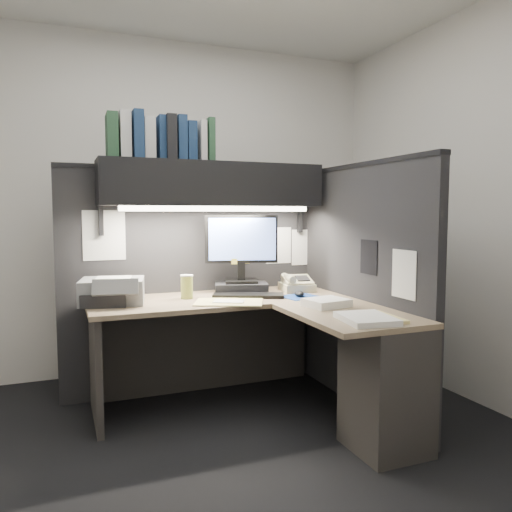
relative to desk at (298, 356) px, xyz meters
name	(u,v)px	position (x,y,z in m)	size (l,w,h in m)	color
floor	(231,439)	(-0.43, 0.00, -0.44)	(3.50, 3.50, 0.00)	black
wall_back	(172,207)	(-0.43, 1.50, 0.91)	(3.50, 0.04, 2.70)	silver
wall_front	(407,195)	(-0.43, -1.50, 0.91)	(3.50, 0.04, 2.70)	silver
wall_right	(473,206)	(1.32, 0.00, 0.91)	(0.04, 3.00, 2.70)	silver
partition_back	(194,281)	(-0.40, 0.93, 0.36)	(1.90, 0.06, 1.60)	black
partition_right	(361,288)	(0.55, 0.18, 0.36)	(0.06, 1.50, 1.60)	black
desk	(298,356)	(0.00, 0.00, 0.00)	(1.70, 1.53, 0.73)	#7B674E
overhead_shelf	(213,184)	(-0.30, 0.75, 1.06)	(1.55, 0.34, 0.30)	black
task_light_tube	(219,209)	(-0.30, 0.61, 0.89)	(0.04, 0.04, 1.32)	white
monitor	(241,262)	(-0.11, 0.70, 0.51)	(0.50, 0.32, 0.56)	black
keyboard	(248,295)	(-0.12, 0.51, 0.30)	(0.48, 0.16, 0.02)	black
mousepad	(300,297)	(0.20, 0.38, 0.29)	(0.24, 0.22, 0.00)	navy
mouse	(299,294)	(0.19, 0.38, 0.31)	(0.06, 0.10, 0.04)	black
telephone	(297,285)	(0.30, 0.63, 0.33)	(0.22, 0.23, 0.09)	#B8B18D
coffee_cup	(187,287)	(-0.53, 0.61, 0.36)	(0.08, 0.08, 0.15)	#CFBB52
printer	(113,291)	(-1.01, 0.62, 0.36)	(0.39, 0.33, 0.15)	gray
notebook_stack	(106,299)	(-1.06, 0.55, 0.33)	(0.27, 0.22, 0.08)	black
open_folder	(229,302)	(-0.32, 0.36, 0.29)	(0.43, 0.28, 0.01)	#E3D57F
paper_stack_a	(326,303)	(0.20, 0.01, 0.31)	(0.24, 0.21, 0.05)	white
paper_stack_b	(367,319)	(0.18, -0.44, 0.30)	(0.25, 0.31, 0.03)	white
manila_stack	(374,318)	(0.25, -0.41, 0.30)	(0.24, 0.30, 0.02)	#E3D57F
binder_row	(159,139)	(-0.67, 0.75, 1.35)	(0.70, 0.26, 0.31)	#22442B
pinned_papers	(262,249)	(0.00, 0.56, 0.61)	(1.76, 1.31, 0.51)	white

